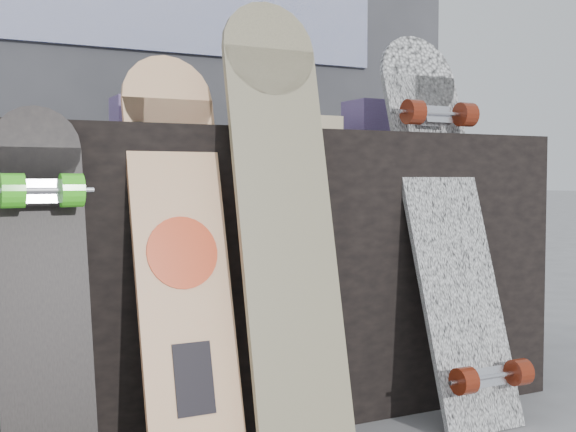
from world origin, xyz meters
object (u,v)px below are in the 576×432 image
vendor_table (273,269)px  longboard_celtic (285,212)px  longboard_cascadia (447,215)px  longboard_geisha (181,247)px  skateboard_dark (45,302)px

vendor_table → longboard_celtic: 0.48m
longboard_cascadia → longboard_celtic: bearing=-172.3°
longboard_geisha → longboard_cascadia: (0.78, 0.02, 0.06)m
vendor_table → skateboard_dark: size_ratio=1.93×
longboard_cascadia → skateboard_dark: (-1.10, -0.09, -0.15)m
longboard_geisha → skateboard_dark: longboard_geisha is taller
longboard_cascadia → skateboard_dark: longboard_cascadia is taller
longboard_celtic → vendor_table: bearing=68.5°
vendor_table → longboard_geisha: 0.55m
vendor_table → longboard_cascadia: (0.38, -0.34, 0.17)m
vendor_table → skateboard_dark: 0.83m
longboard_celtic → skateboard_dark: size_ratio=1.34×
longboard_celtic → skateboard_dark: 0.58m
longboard_geisha → skateboard_dark: 0.33m
vendor_table → longboard_geisha: size_ratio=1.65×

